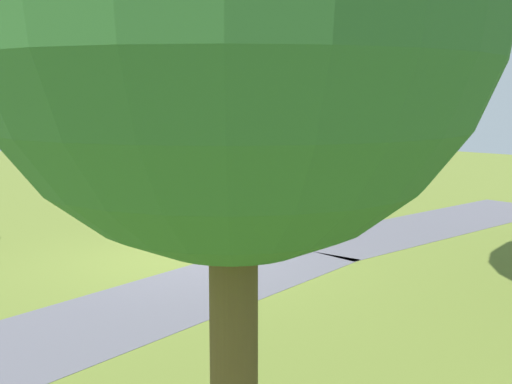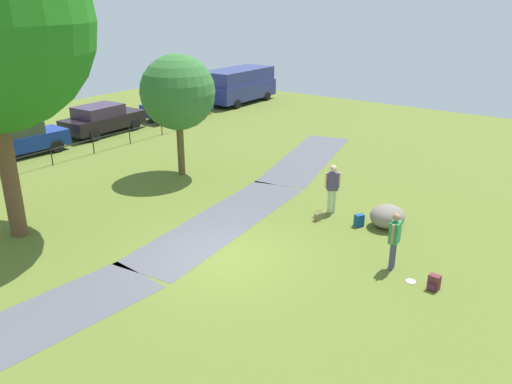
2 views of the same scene
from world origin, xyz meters
The scene contains 3 objects.
ground_plane centered at (0.00, 0.00, 0.00)m, with size 48.00×48.00×0.00m, color #5D6C29.
footpath_segment_near centered at (-6.01, 1.47, 0.00)m, with size 8.14×2.73×0.01m.
footpath_segment_mid centered at (1.95, 1.58, 0.00)m, with size 8.18×2.96×0.01m.
Camera 1 is at (7.28, 8.76, 2.86)m, focal length 46.97 mm.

